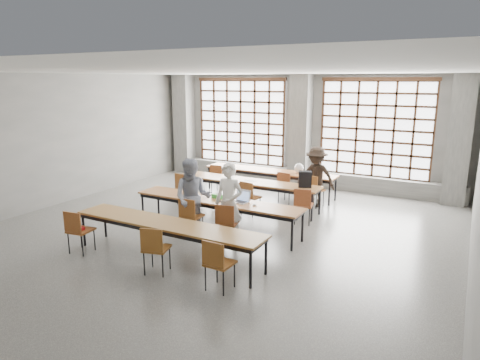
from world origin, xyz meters
name	(u,v)px	position (x,y,z in m)	size (l,w,h in m)	color
floor	(212,235)	(0.00, 0.00, 0.00)	(11.00, 11.00, 0.00)	#4E4E4B
ceiling	(210,71)	(0.00, 0.00, 3.50)	(11.00, 11.00, 0.00)	silver
wall_back	(303,130)	(0.00, 5.50, 1.75)	(10.00, 10.00, 0.00)	#5C5C5A
wall_left	(53,141)	(-5.00, 0.00, 1.75)	(11.00, 11.00, 0.00)	#5C5C5A
column_left	(184,124)	(-4.50, 5.22, 1.75)	(0.60, 0.55, 3.50)	#50504D
column_mid	(300,131)	(0.00, 5.22, 1.75)	(0.60, 0.55, 3.50)	#50504D
column_right	(459,141)	(4.50, 5.22, 1.75)	(0.60, 0.55, 3.50)	#50504D
window_left	(241,122)	(-2.25, 5.42, 1.90)	(3.32, 0.12, 3.00)	white
window_right	(375,130)	(2.25, 5.42, 1.90)	(3.32, 0.12, 3.00)	white
sill_ledge	(300,177)	(0.00, 5.30, 0.25)	(9.80, 0.35, 0.50)	#50504D
desk_row_a	(269,172)	(-0.35, 3.70, 0.66)	(4.00, 0.70, 0.73)	brown
desk_row_b	(247,183)	(-0.32, 2.24, 0.66)	(4.00, 0.70, 0.73)	brown
desk_row_c	(217,202)	(-0.04, 0.27, 0.66)	(4.00, 0.70, 0.73)	brown
desk_row_d	(167,226)	(-0.04, -1.51, 0.66)	(4.00, 0.70, 0.73)	brown
chair_back_left	(218,176)	(-1.74, 3.07, 0.54)	(0.44, 0.44, 0.88)	brown
chair_back_mid	(286,184)	(0.44, 3.07, 0.54)	(0.48, 0.48, 0.88)	brown
chair_back_right	(313,188)	(1.23, 3.07, 0.54)	(0.51, 0.51, 0.88)	brown
chair_mid_left	(184,185)	(-1.92, 1.61, 0.54)	(0.43, 0.43, 0.88)	brown
chair_mid_centre	(249,195)	(0.07, 1.61, 0.54)	(0.47, 0.47, 0.88)	maroon
chair_mid_right	(303,202)	(1.49, 1.61, 0.54)	(0.50, 0.50, 0.88)	brown
chair_front_left	(190,213)	(-0.33, -0.36, 0.54)	(0.45, 0.45, 0.88)	brown
chair_front_right	(227,220)	(0.58, -0.35, 0.54)	(0.50, 0.50, 0.88)	brown
chair_near_left	(77,227)	(-1.73, -2.14, 0.54)	(0.47, 0.47, 0.88)	brown
chair_near_mid	(155,245)	(0.18, -2.14, 0.54)	(0.52, 0.52, 0.88)	brown
chair_near_right	(217,260)	(1.46, -2.14, 0.54)	(0.43, 0.43, 0.88)	brown
student_male	(229,204)	(0.56, -0.23, 0.85)	(0.62, 0.41, 1.70)	white
student_female	(193,198)	(-0.34, -0.23, 0.85)	(0.83, 0.65, 1.71)	#182448
student_back	(316,177)	(1.25, 3.20, 0.81)	(1.05, 0.60, 1.62)	black
laptop_front	(241,199)	(0.52, 0.38, 0.79)	(0.40, 0.35, 0.26)	#B5B5BA
laptop_back	(314,172)	(0.99, 3.81, 0.79)	(0.43, 0.39, 0.26)	#AAA9AE
mouse	(255,205)	(0.91, 0.25, 0.75)	(0.10, 0.06, 0.04)	white
green_box	(217,196)	(-0.09, 0.35, 0.78)	(0.25, 0.09, 0.09)	green
phone	(222,201)	(0.14, 0.17, 0.74)	(0.13, 0.06, 0.01)	black
paper_sheet_a	(228,177)	(-0.92, 2.29, 0.73)	(0.30, 0.21, 0.00)	white
paper_sheet_c	(250,181)	(-0.22, 2.24, 0.73)	(0.30, 0.21, 0.00)	white
backpack	(305,179)	(1.28, 2.29, 0.93)	(0.32, 0.20, 0.40)	black
plastic_bag	(299,168)	(0.55, 3.75, 0.87)	(0.26, 0.21, 0.29)	white
red_pouch	(81,228)	(-1.74, -2.06, 0.50)	(0.20, 0.08, 0.06)	#AB1515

